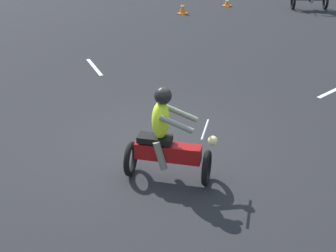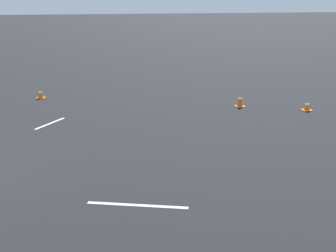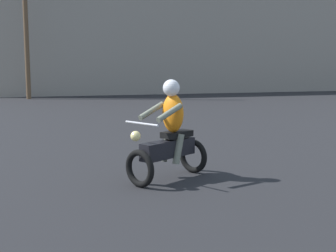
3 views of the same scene
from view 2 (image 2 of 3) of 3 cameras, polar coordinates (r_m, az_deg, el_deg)
name	(u,v)px [view 2 (image 2 of 3)]	position (r m, az deg, el deg)	size (l,w,h in m)	color
traffic_cone_near_right	(307,106)	(16.97, 16.59, 2.32)	(0.32, 0.32, 0.32)	orange
traffic_cone_mid_center	(41,94)	(18.68, -15.27, 3.77)	(0.32, 0.32, 0.34)	orange
traffic_cone_far_right	(240,101)	(16.96, 8.77, 3.05)	(0.32, 0.32, 0.45)	orange
lane_stripe_n	(137,205)	(9.47, -3.75, -9.60)	(0.10, 2.04, 0.01)	silver
lane_stripe_nw	(50,123)	(15.23, -14.20, 0.30)	(0.10, 1.42, 0.01)	silver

